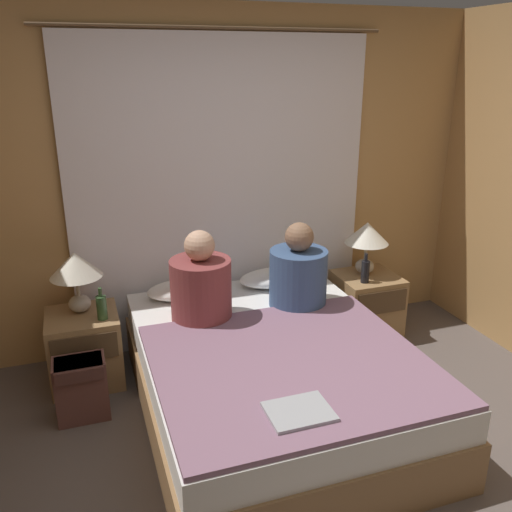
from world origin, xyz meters
The scene contains 17 objects.
ground_plane centered at (0.00, 0.00, 0.00)m, with size 16.00×16.00×0.00m, color #564C47.
wall_back centered at (0.00, 1.96, 1.25)m, with size 4.12×0.06×2.50m.
curtain_panel centered at (0.00, 1.90, 1.16)m, with size 2.45×0.02×2.34m.
bed centered at (0.00, 0.82, 0.25)m, with size 1.57×2.06×0.50m.
nightstand_left centered at (-1.09, 1.56, 0.25)m, with size 0.47×0.47×0.50m.
nightstand_right centered at (1.09, 1.56, 0.25)m, with size 0.47×0.47×0.50m.
lamp_left centered at (-1.09, 1.63, 0.81)m, with size 0.34×0.34×0.43m.
lamp_right centered at (1.09, 1.63, 0.81)m, with size 0.34×0.34×0.43m.
pillow_left centered at (-0.35, 1.65, 0.56)m, with size 0.58×0.32×0.12m.
pillow_right centered at (0.35, 1.65, 0.56)m, with size 0.58×0.32×0.12m.
blanket_on_bed centered at (0.00, 0.52, 0.51)m, with size 1.51×1.40×0.03m.
person_left_in_bed centered at (-0.33, 1.26, 0.74)m, with size 0.40×0.40×0.61m.
person_right_in_bed centered at (0.35, 1.26, 0.73)m, with size 0.40×0.40×0.60m.
beer_bottle_on_left_stand centered at (-0.96, 1.46, 0.59)m, with size 0.07×0.07×0.22m.
beer_bottle_on_right_stand centered at (1.00, 1.46, 0.59)m, with size 0.06×0.06×0.23m.
laptop_on_bed centered at (-0.15, 0.06, 0.54)m, with size 0.31×0.25×0.02m.
backpack_on_floor centered at (-1.14, 1.14, 0.22)m, with size 0.31×0.23×0.40m.
Camera 1 is at (-1.05, -1.93, 2.10)m, focal length 38.00 mm.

